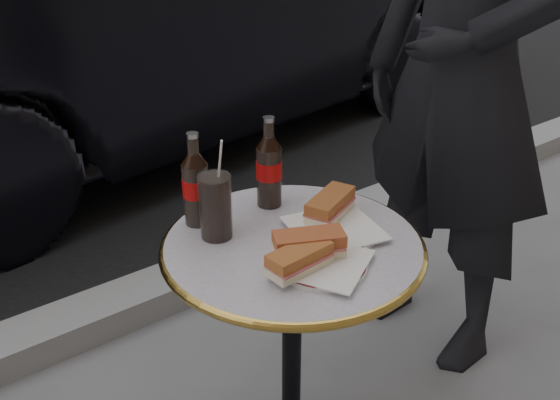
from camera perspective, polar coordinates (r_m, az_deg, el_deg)
curb at (r=2.49m, az=-12.01°, el=-8.64°), size 40.00×0.20×0.12m
bistro_table at (r=1.68m, az=1.06°, el=-14.56°), size 0.62×0.62×0.73m
plate_left at (r=1.37m, az=3.89°, el=-5.98°), size 0.25×0.25×0.01m
plate_right at (r=1.49m, az=4.98°, el=-2.83°), size 0.28×0.28×0.01m
sandwich_left_a at (r=1.32m, az=1.78°, el=-5.56°), size 0.15×0.08×0.05m
sandwich_left_b at (r=1.37m, az=2.66°, el=-4.18°), size 0.17×0.13×0.05m
sandwich_right at (r=1.53m, az=4.60°, el=-0.60°), size 0.17×0.13×0.05m
cola_bottle_left at (r=1.50m, az=-7.75°, el=1.90°), size 0.08×0.08×0.24m
cola_bottle_right at (r=1.57m, az=-1.01°, el=3.50°), size 0.08×0.08×0.24m
cola_glass at (r=1.45m, az=-5.92°, el=-0.59°), size 0.10×0.10×0.16m
parked_car at (r=3.98m, az=-10.63°, el=16.74°), size 2.40×5.00×1.58m
pedestrian at (r=1.98m, az=16.66°, el=11.08°), size 0.49×0.72×1.94m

